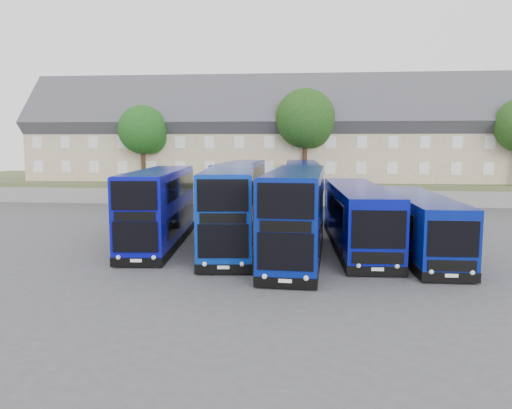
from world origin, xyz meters
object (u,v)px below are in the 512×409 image
Objects in this scene: dd_front_left at (159,209)px; dd_front_mid at (230,210)px; coach_east_a at (357,218)px; tree_west at (144,132)px; tree_mid at (307,121)px.

dd_front_mid is at bearing -13.45° from dd_front_left.
coach_east_a is 28.01m from tree_west.
tree_mid is at bearing 73.15° from dd_front_mid.
tree_west is (-18.77, 20.10, 5.32)m from coach_east_a.
coach_east_a is 21.72m from tree_mid.
tree_mid is at bearing 1.79° from tree_west.
dd_front_left is at bearing 179.72° from coach_east_a.
tree_west is at bearing 113.40° from dd_front_mid.
dd_front_mid is 0.89× the size of coach_east_a.
tree_mid is at bearing 95.55° from coach_east_a.
tree_west reaches higher than dd_front_left.
dd_front_left is 11.47m from coach_east_a.
coach_east_a is 1.42× the size of tree_mid.
dd_front_left is 1.21× the size of tree_mid.
tree_west is 0.83× the size of tree_mid.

